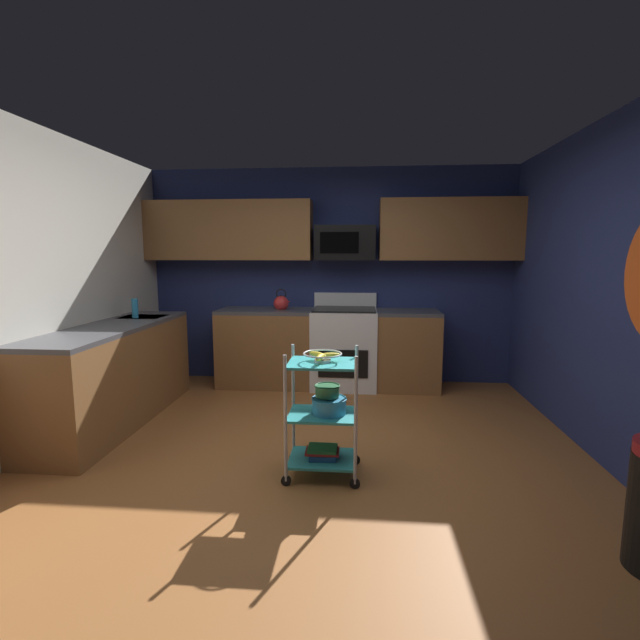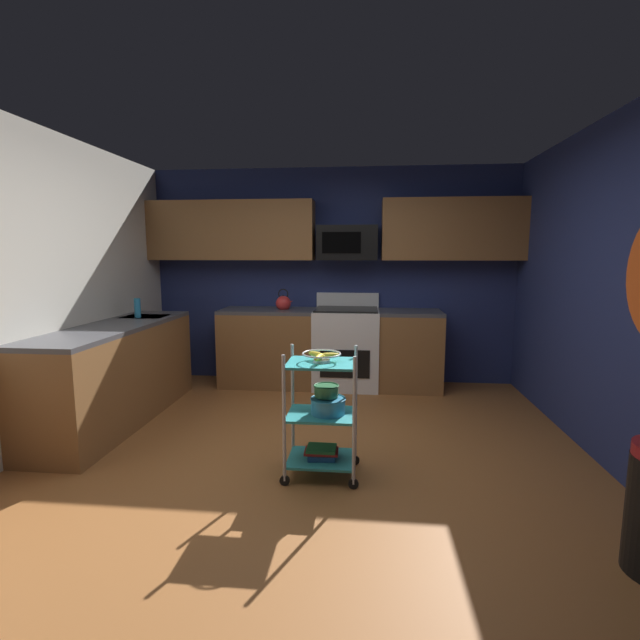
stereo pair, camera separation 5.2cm
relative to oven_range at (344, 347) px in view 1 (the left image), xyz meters
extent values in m
cube|color=#995B2D|center=(-0.20, -2.10, -0.50)|extent=(4.40, 4.80, 0.04)
cube|color=navy|center=(-0.20, 0.33, 0.82)|extent=(4.52, 0.06, 2.60)
cube|color=silver|center=(-2.43, -2.10, 0.82)|extent=(0.06, 4.80, 2.60)
cube|color=navy|center=(2.03, -2.10, 0.82)|extent=(0.06, 4.80, 2.60)
cube|color=brown|center=(-0.20, 0.00, -0.04)|extent=(2.60, 0.60, 0.88)
cube|color=#4C4C51|center=(-0.20, 0.00, 0.42)|extent=(2.60, 0.60, 0.04)
cube|color=brown|center=(-2.10, -1.38, -0.04)|extent=(0.60, 2.15, 0.88)
cube|color=#4C4C51|center=(-2.10, -1.38, 0.42)|extent=(0.60, 2.15, 0.04)
cube|color=#B7BABC|center=(-2.10, -0.75, 0.36)|extent=(0.44, 0.36, 0.16)
cube|color=white|center=(0.00, 0.00, -0.02)|extent=(0.76, 0.64, 0.92)
cube|color=black|center=(0.00, -0.33, -0.13)|extent=(0.56, 0.01, 0.32)
cube|color=white|center=(0.00, 0.29, 0.53)|extent=(0.76, 0.06, 0.18)
cube|color=black|center=(0.00, 0.00, 0.45)|extent=(0.72, 0.60, 0.02)
cube|color=brown|center=(-1.40, 0.13, 1.37)|extent=(2.00, 0.33, 0.70)
cube|color=brown|center=(1.20, 0.13, 1.37)|extent=(1.60, 0.33, 0.70)
cube|color=black|center=(0.00, 0.11, 1.22)|extent=(0.70, 0.38, 0.40)
cube|color=black|center=(-0.06, -0.09, 1.22)|extent=(0.44, 0.01, 0.24)
cylinder|color=silver|center=(-0.31, -2.45, 0.00)|extent=(0.02, 0.02, 0.88)
cylinder|color=black|center=(-0.31, -2.45, -0.44)|extent=(0.07, 0.02, 0.07)
cylinder|color=silver|center=(0.16, -2.45, 0.00)|extent=(0.02, 0.02, 0.88)
cylinder|color=black|center=(0.16, -2.45, -0.44)|extent=(0.07, 0.02, 0.07)
cylinder|color=silver|center=(-0.31, -2.09, 0.00)|extent=(0.02, 0.02, 0.88)
cylinder|color=black|center=(-0.31, -2.09, -0.44)|extent=(0.07, 0.02, 0.07)
cylinder|color=silver|center=(0.16, -2.09, 0.00)|extent=(0.02, 0.02, 0.88)
cylinder|color=black|center=(0.16, -2.09, -0.44)|extent=(0.07, 0.02, 0.07)
cube|color=teal|center=(-0.07, -2.27, -0.36)|extent=(0.47, 0.37, 0.02)
cube|color=teal|center=(-0.07, -2.27, -0.03)|extent=(0.47, 0.37, 0.02)
cube|color=teal|center=(-0.07, -2.27, 0.34)|extent=(0.47, 0.37, 0.02)
torus|color=silver|center=(-0.07, -2.27, 0.41)|extent=(0.27, 0.27, 0.01)
cylinder|color=silver|center=(-0.07, -2.27, 0.36)|extent=(0.12, 0.12, 0.02)
ellipsoid|color=yellow|center=(-0.02, -2.26, 0.40)|extent=(0.17, 0.09, 0.04)
ellipsoid|color=yellow|center=(-0.11, -2.24, 0.40)|extent=(0.15, 0.14, 0.04)
ellipsoid|color=yellow|center=(-0.08, -2.32, 0.40)|extent=(0.08, 0.17, 0.04)
cylinder|color=#338CBF|center=(-0.02, -2.27, 0.04)|extent=(0.24, 0.24, 0.11)
torus|color=#338CBF|center=(-0.02, -2.27, 0.09)|extent=(0.25, 0.25, 0.01)
cylinder|color=#387F4C|center=(-0.04, -2.24, 0.13)|extent=(0.17, 0.17, 0.08)
torus|color=#387F4C|center=(-0.04, -2.24, 0.17)|extent=(0.18, 0.18, 0.01)
cube|color=#1E4C8C|center=(-0.07, -2.27, -0.33)|extent=(0.20, 0.18, 0.04)
cube|color=#B22626|center=(-0.07, -2.27, -0.30)|extent=(0.24, 0.15, 0.02)
cube|color=#26723F|center=(-0.07, -2.27, -0.28)|extent=(0.21, 0.16, 0.02)
sphere|color=red|center=(-0.75, 0.00, 0.51)|extent=(0.18, 0.18, 0.18)
sphere|color=black|center=(-0.75, 0.00, 0.60)|extent=(0.03, 0.03, 0.03)
cone|color=red|center=(-0.67, 0.00, 0.53)|extent=(0.09, 0.04, 0.06)
torus|color=black|center=(-0.75, 0.00, 0.63)|extent=(0.12, 0.01, 0.12)
cylinder|color=#2D8CBF|center=(-2.13, -0.86, 0.54)|extent=(0.06, 0.06, 0.20)
camera|label=1|loc=(0.19, -5.40, 1.10)|focal=26.01mm
camera|label=2|loc=(0.24, -5.40, 1.10)|focal=26.01mm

